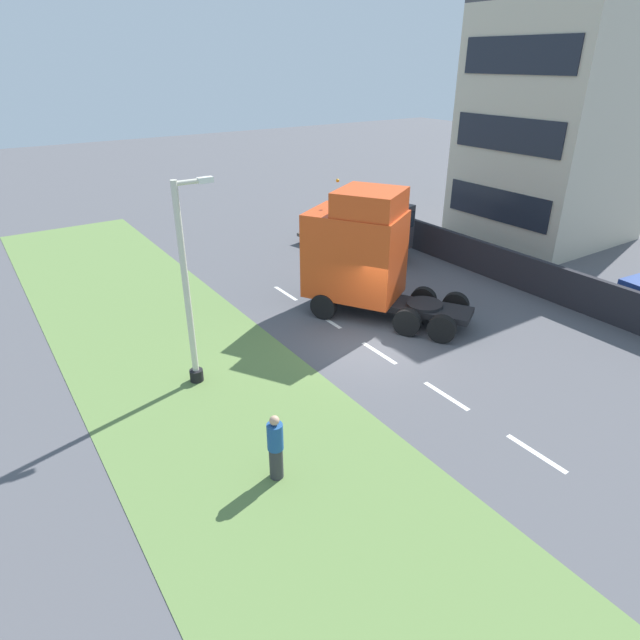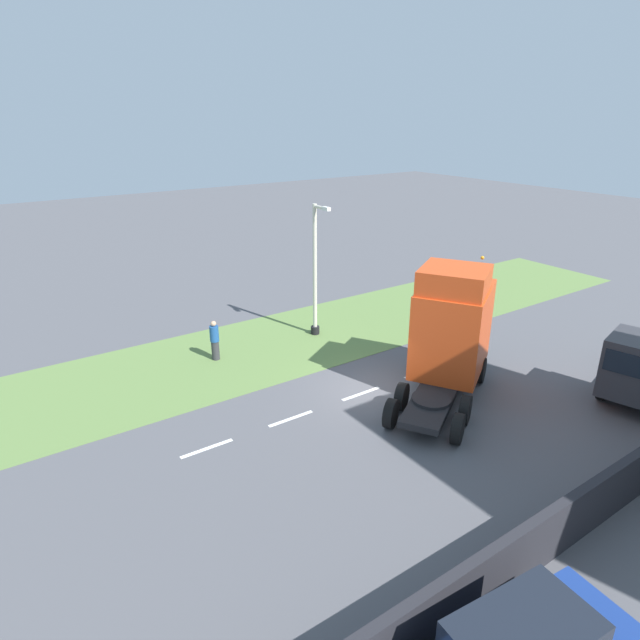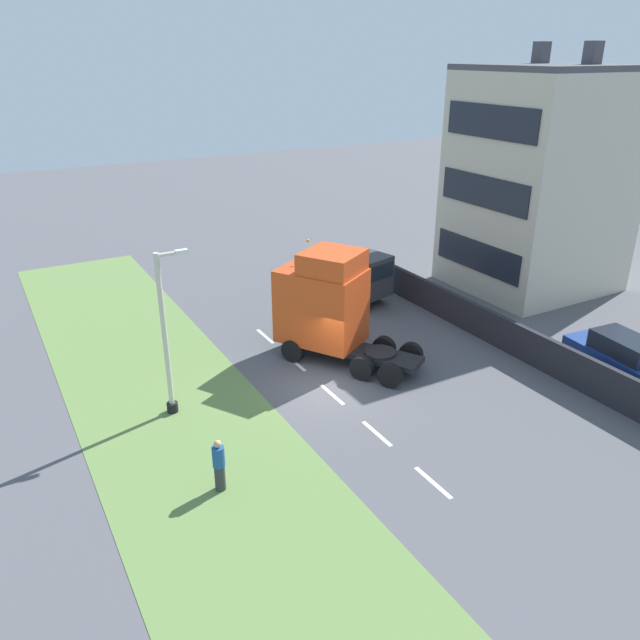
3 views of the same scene
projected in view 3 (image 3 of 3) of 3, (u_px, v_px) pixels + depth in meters
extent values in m
plane|color=#515156|center=(323.00, 387.00, 25.67)|extent=(120.00, 120.00, 0.00)
cube|color=#607F42|center=(182.00, 426.00, 22.96)|extent=(7.00, 44.00, 0.01)
cube|color=white|center=(433.00, 482.00, 20.00)|extent=(0.16, 1.80, 0.00)
cube|color=white|center=(377.00, 433.00, 22.56)|extent=(0.16, 1.80, 0.00)
cube|color=white|center=(332.00, 394.00, 25.11)|extent=(0.16, 1.80, 0.00)
cube|color=white|center=(296.00, 363.00, 27.67)|extent=(0.16, 1.80, 0.00)
cube|color=white|center=(265.00, 336.00, 30.23)|extent=(0.16, 1.80, 0.00)
cube|color=#232328|center=(489.00, 326.00, 29.42)|extent=(0.25, 24.00, 1.57)
cube|color=beige|center=(540.00, 184.00, 34.76)|extent=(8.25, 7.44, 11.79)
cube|color=#1E232D|center=(477.00, 256.00, 34.29)|extent=(0.08, 6.33, 1.65)
cube|color=#1E232D|center=(484.00, 192.00, 32.88)|extent=(0.08, 6.33, 1.65)
cube|color=#1E232D|center=(491.00, 122.00, 31.47)|extent=(0.08, 6.33, 1.65)
cube|color=#47474C|center=(556.00, 67.00, 32.36)|extent=(8.25, 7.44, 0.30)
cube|color=#47474C|center=(541.00, 52.00, 33.94)|extent=(0.70, 0.70, 1.10)
cube|color=#47474C|center=(593.00, 53.00, 31.26)|extent=(0.70, 0.70, 1.10)
cube|color=black|center=(350.00, 349.00, 27.45)|extent=(4.50, 6.25, 0.24)
cube|color=#DB4719|center=(321.00, 305.00, 27.40)|extent=(3.96, 4.33, 3.30)
cube|color=black|center=(287.00, 313.00, 28.51)|extent=(1.84, 1.14, 1.85)
cube|color=black|center=(286.00, 283.00, 27.93)|extent=(1.95, 1.20, 1.06)
cube|color=#DB4719|center=(332.00, 262.00, 26.33)|extent=(3.21, 3.20, 0.90)
sphere|color=orange|center=(308.00, 241.00, 27.39)|extent=(0.14, 0.14, 0.14)
cylinder|color=black|center=(380.00, 352.00, 26.72)|extent=(1.87, 1.87, 0.12)
cylinder|color=black|center=(293.00, 350.00, 27.62)|extent=(0.81, 1.06, 1.04)
cylinder|color=black|center=(318.00, 332.00, 29.44)|extent=(0.81, 1.06, 1.04)
cylinder|color=black|center=(362.00, 368.00, 26.08)|extent=(0.81, 1.06, 1.04)
cylinder|color=black|center=(384.00, 347.00, 27.90)|extent=(0.81, 1.06, 1.04)
cylinder|color=black|center=(390.00, 375.00, 25.50)|extent=(0.81, 1.06, 1.04)
cylinder|color=black|center=(411.00, 354.00, 27.32)|extent=(0.81, 1.06, 1.04)
cube|color=#333338|center=(365.00, 275.00, 33.38)|extent=(2.66, 2.63, 2.18)
cube|color=black|center=(381.00, 272.00, 32.48)|extent=(1.89, 0.51, 0.79)
cube|color=#4C4742|center=(325.00, 282.00, 35.90)|extent=(3.11, 4.42, 0.18)
cube|color=#4C4742|center=(350.00, 276.00, 34.26)|extent=(2.16, 0.63, 1.53)
cylinder|color=black|center=(377.00, 293.00, 34.53)|extent=(0.43, 0.83, 0.80)
cylinder|color=black|center=(352.00, 302.00, 33.24)|extent=(0.43, 0.83, 0.80)
cylinder|color=black|center=(331.00, 277.00, 36.99)|extent=(0.43, 0.83, 0.80)
cylinder|color=black|center=(305.00, 285.00, 35.70)|extent=(0.43, 0.83, 0.80)
cube|color=navy|center=(619.00, 365.00, 25.65)|extent=(2.25, 4.79, 1.13)
cube|color=black|center=(626.00, 346.00, 25.18)|extent=(1.77, 2.68, 0.76)
cylinder|color=black|center=(574.00, 365.00, 26.80)|extent=(0.26, 0.66, 0.64)
cylinder|color=black|center=(603.00, 357.00, 27.44)|extent=(0.26, 0.66, 0.64)
cylinder|color=black|center=(631.00, 397.00, 24.28)|extent=(0.26, 0.66, 0.64)
cylinder|color=black|center=(173.00, 407.00, 23.84)|extent=(0.42, 0.42, 0.40)
cylinder|color=beige|center=(165.00, 337.00, 22.65)|extent=(0.19, 0.19, 6.36)
cylinder|color=beige|center=(169.00, 254.00, 21.63)|extent=(0.90, 0.13, 0.13)
cube|color=silver|center=(181.00, 252.00, 21.84)|extent=(0.44, 0.20, 0.16)
cylinder|color=#333338|center=(220.00, 478.00, 19.53)|extent=(0.34, 0.34, 0.88)
cylinder|color=#1E4C8C|center=(218.00, 457.00, 19.21)|extent=(0.39, 0.39, 0.70)
sphere|color=tan|center=(217.00, 444.00, 19.03)|extent=(0.24, 0.24, 0.24)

